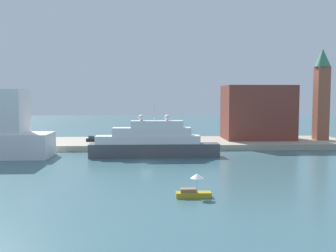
# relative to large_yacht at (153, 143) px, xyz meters

# --- Properties ---
(ground) EXTENTS (400.00, 400.00, 0.00)m
(ground) POSITION_rel_large_yacht_xyz_m (-1.33, -7.22, -3.24)
(ground) COLOR #3D6670
(quay_dock) EXTENTS (110.00, 21.24, 1.44)m
(quay_dock) POSITION_rel_large_yacht_xyz_m (-1.33, 19.40, -2.52)
(quay_dock) COLOR #ADA38E
(quay_dock) RESTS_ON ground
(large_yacht) EXTENTS (28.85, 3.90, 12.09)m
(large_yacht) POSITION_rel_large_yacht_xyz_m (0.00, 0.00, 0.00)
(large_yacht) COLOR #4C4C51
(large_yacht) RESTS_ON ground
(small_motorboat) EXTENTS (4.72, 1.80, 3.20)m
(small_motorboat) POSITION_rel_large_yacht_xyz_m (5.07, -34.21, -2.16)
(small_motorboat) COLOR #B7991E
(small_motorboat) RESTS_ON ground
(harbor_building) EXTENTS (19.00, 12.42, 15.14)m
(harbor_building) POSITION_rel_large_yacht_xyz_m (30.01, 21.99, 5.77)
(harbor_building) COLOR brown
(harbor_building) RESTS_ON quay_dock
(bell_tower) EXTENTS (4.42, 4.42, 25.16)m
(bell_tower) POSITION_rel_large_yacht_xyz_m (46.90, 18.78, 11.99)
(bell_tower) COLOR #93513D
(bell_tower) RESTS_ON quay_dock
(parked_car) EXTENTS (4.19, 1.70, 1.46)m
(parked_car) POSITION_rel_large_yacht_xyz_m (-15.58, 18.25, -1.18)
(parked_car) COLOR black
(parked_car) RESTS_ON quay_dock
(person_figure) EXTENTS (0.36, 0.36, 1.84)m
(person_figure) POSITION_rel_large_yacht_xyz_m (-12.03, 14.58, -0.94)
(person_figure) COLOR #4C4C4C
(person_figure) RESTS_ON quay_dock
(mooring_bollard) EXTENTS (0.42, 0.42, 0.73)m
(mooring_bollard) POSITION_rel_large_yacht_xyz_m (1.25, 9.74, -1.43)
(mooring_bollard) COLOR black
(mooring_bollard) RESTS_ON quay_dock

